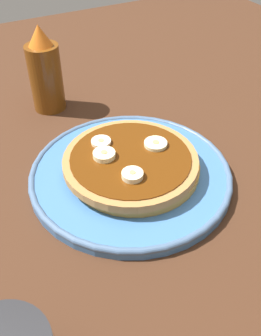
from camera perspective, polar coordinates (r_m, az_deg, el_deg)
ground_plane at (r=53.64cm, az=0.00°, el=-2.71°), size 140.00×140.00×3.00cm
plate at (r=52.05cm, az=0.00°, el=-0.82°), size 27.98×27.98×1.60cm
pancake_stack at (r=51.12cm, az=0.31°, el=0.81°), size 18.53×18.36×2.51cm
banana_slice_0 at (r=52.17cm, az=3.85°, el=3.66°), size 3.22×3.22×0.74cm
banana_slice_1 at (r=50.08cm, az=-4.04°, el=2.00°), size 3.02×3.02×0.98cm
banana_slice_2 at (r=52.60cm, az=-4.50°, el=3.95°), size 2.79×2.79×0.71cm
banana_slice_3 at (r=46.84cm, az=0.29°, el=-1.10°), size 2.75×2.75×0.98cm
syrup_bottle at (r=66.25cm, az=-12.87°, el=13.93°), size 5.56×5.56×14.71cm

